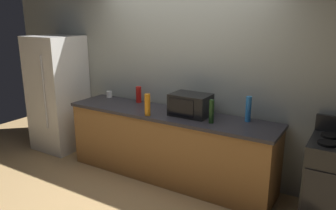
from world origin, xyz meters
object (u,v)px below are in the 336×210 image
(refrigerator, at_px, (58,93))
(mug_white, at_px, (109,94))
(microwave, at_px, (190,105))
(bottle_spray_cleaner, at_px, (248,109))
(bottle_hot_sauce, at_px, (139,95))
(bottle_dish_soap, at_px, (147,105))
(bottle_wine, at_px, (212,111))

(refrigerator, bearing_deg, mug_white, 14.82)
(microwave, relative_size, bottle_spray_cleaner, 1.61)
(microwave, height_order, bottle_hot_sauce, microwave)
(bottle_spray_cleaner, relative_size, bottle_hot_sauce, 1.31)
(bottle_spray_cleaner, distance_m, bottle_dish_soap, 1.21)
(bottle_dish_soap, xyz_separation_m, bottle_wine, (0.79, 0.14, 0.00))
(bottle_spray_cleaner, bearing_deg, bottle_hot_sauce, 178.52)
(refrigerator, xyz_separation_m, microwave, (2.35, 0.05, 0.13))
(refrigerator, bearing_deg, bottle_wine, -2.04)
(bottle_hot_sauce, xyz_separation_m, bottle_wine, (1.27, -0.32, 0.02))
(mug_white, bearing_deg, refrigerator, -165.18)
(bottle_dish_soap, xyz_separation_m, bottle_hot_sauce, (-0.47, 0.46, -0.02))
(microwave, distance_m, bottle_wine, 0.38)
(mug_white, bearing_deg, bottle_hot_sauce, -1.00)
(refrigerator, relative_size, microwave, 3.75)
(refrigerator, distance_m, bottle_wine, 2.70)
(microwave, bearing_deg, bottle_hot_sauce, 169.40)
(refrigerator, relative_size, bottle_hot_sauce, 7.90)
(refrigerator, distance_m, mug_white, 0.90)
(bottle_dish_soap, distance_m, bottle_wine, 0.81)
(microwave, distance_m, mug_white, 1.49)
(microwave, xyz_separation_m, mug_white, (-1.48, 0.18, -0.09))
(refrigerator, distance_m, microwave, 2.35)
(refrigerator, height_order, microwave, refrigerator)
(microwave, distance_m, bottle_spray_cleaner, 0.70)
(bottle_wine, height_order, mug_white, bottle_wine)
(bottle_spray_cleaner, xyz_separation_m, mug_white, (-2.16, 0.05, -0.10))
(refrigerator, xyz_separation_m, bottle_wine, (2.69, -0.10, 0.14))
(bottle_dish_soap, bearing_deg, bottle_hot_sauce, 135.93)
(bottle_spray_cleaner, bearing_deg, mug_white, 178.65)
(refrigerator, xyz_separation_m, bottle_spray_cleaner, (3.03, 0.18, 0.15))
(bottle_hot_sauce, relative_size, mug_white, 2.40)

